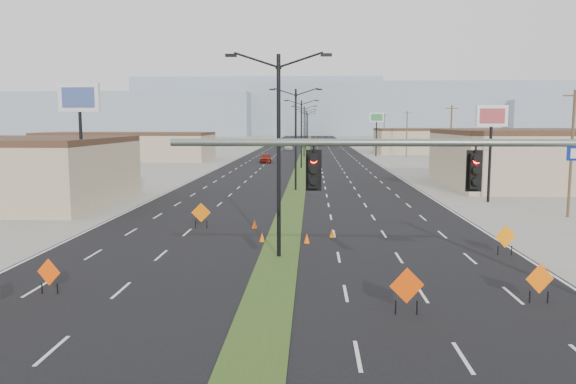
{
  "coord_description": "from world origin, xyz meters",
  "views": [
    {
      "loc": [
        1.66,
        -15.56,
        6.71
      ],
      "look_at": [
        0.42,
        12.83,
        3.2
      ],
      "focal_mm": 35.0,
      "sensor_mm": 36.0,
      "label": 1
    }
  ],
  "objects_px": {
    "car_left": "(266,158)",
    "pole_sign_east_near": "(491,124)",
    "streetlight_6": "(308,127)",
    "cone_3": "(254,224)",
    "construction_sign_3": "(407,287)",
    "streetlight_2": "(301,132)",
    "car_mid": "(315,152)",
    "construction_sign_2": "(201,213)",
    "streetlight_4": "(306,128)",
    "pole_sign_east_far": "(377,121)",
    "signal_mast": "(535,185)",
    "cone_2": "(332,233)",
    "pole_sign_west": "(79,107)",
    "streetlight_0": "(279,149)",
    "streetlight_3": "(304,129)",
    "streetlight_5": "(307,127)",
    "streetlight_1": "(296,136)",
    "construction_sign_4": "(540,280)",
    "cone_0": "(307,238)",
    "cone_1": "(262,237)",
    "construction_sign_1": "(49,274)",
    "car_far": "(289,148)",
    "construction_sign_5": "(505,238)"
  },
  "relations": [
    {
      "from": "streetlight_6",
      "to": "construction_sign_4",
      "type": "bearing_deg",
      "value": -86.68
    },
    {
      "from": "streetlight_3",
      "to": "car_mid",
      "type": "relative_size",
      "value": 2.51
    },
    {
      "from": "streetlight_5",
      "to": "pole_sign_east_near",
      "type": "height_order",
      "value": "streetlight_5"
    },
    {
      "from": "cone_1",
      "to": "pole_sign_east_near",
      "type": "xyz_separation_m",
      "value": [
        17.84,
        16.96,
        6.32
      ]
    },
    {
      "from": "streetlight_5",
      "to": "cone_1",
      "type": "height_order",
      "value": "streetlight_5"
    },
    {
      "from": "signal_mast",
      "to": "pole_sign_west",
      "type": "height_order",
      "value": "pole_sign_west"
    },
    {
      "from": "streetlight_3",
      "to": "cone_0",
      "type": "height_order",
      "value": "streetlight_3"
    },
    {
      "from": "streetlight_0",
      "to": "car_mid",
      "type": "relative_size",
      "value": 2.51
    },
    {
      "from": "streetlight_0",
      "to": "construction_sign_4",
      "type": "distance_m",
      "value": 13.06
    },
    {
      "from": "streetlight_4",
      "to": "cone_2",
      "type": "distance_m",
      "value": 107.24
    },
    {
      "from": "construction_sign_5",
      "to": "cone_0",
      "type": "xyz_separation_m",
      "value": [
        -10.11,
        2.4,
        -0.63
      ]
    },
    {
      "from": "construction_sign_2",
      "to": "streetlight_2",
      "type": "bearing_deg",
      "value": 81.57
    },
    {
      "from": "streetlight_5",
      "to": "car_left",
      "type": "bearing_deg",
      "value": -94.91
    },
    {
      "from": "streetlight_0",
      "to": "car_mid",
      "type": "height_order",
      "value": "streetlight_0"
    },
    {
      "from": "streetlight_5",
      "to": "cone_2",
      "type": "bearing_deg",
      "value": -88.8
    },
    {
      "from": "car_left",
      "to": "pole_sign_east_near",
      "type": "distance_m",
      "value": 52.3
    },
    {
      "from": "signal_mast",
      "to": "cone_3",
      "type": "bearing_deg",
      "value": 121.0
    },
    {
      "from": "car_far",
      "to": "pole_sign_east_near",
      "type": "bearing_deg",
      "value": -74.12
    },
    {
      "from": "streetlight_2",
      "to": "car_left",
      "type": "relative_size",
      "value": 2.19
    },
    {
      "from": "signal_mast",
      "to": "streetlight_2",
      "type": "bearing_deg",
      "value": 97.39
    },
    {
      "from": "streetlight_0",
      "to": "construction_sign_3",
      "type": "bearing_deg",
      "value": -59.22
    },
    {
      "from": "construction_sign_4",
      "to": "cone_0",
      "type": "distance_m",
      "value": 13.42
    },
    {
      "from": "streetlight_6",
      "to": "cone_3",
      "type": "distance_m",
      "value": 160.5
    },
    {
      "from": "streetlight_3",
      "to": "car_mid",
      "type": "height_order",
      "value": "streetlight_3"
    },
    {
      "from": "streetlight_0",
      "to": "streetlight_2",
      "type": "bearing_deg",
      "value": 90.0
    },
    {
      "from": "streetlight_1",
      "to": "pole_sign_east_far",
      "type": "relative_size",
      "value": 1.15
    },
    {
      "from": "pole_sign_west",
      "to": "pole_sign_east_near",
      "type": "distance_m",
      "value": 32.96
    },
    {
      "from": "cone_2",
      "to": "pole_sign_west",
      "type": "bearing_deg",
      "value": 155.19
    },
    {
      "from": "pole_sign_east_near",
      "to": "streetlight_5",
      "type": "bearing_deg",
      "value": 91.98
    },
    {
      "from": "construction_sign_2",
      "to": "construction_sign_5",
      "type": "height_order",
      "value": "construction_sign_2"
    },
    {
      "from": "construction_sign_3",
      "to": "cone_3",
      "type": "distance_m",
      "value": 17.44
    },
    {
      "from": "pole_sign_east_near",
      "to": "car_far",
      "type": "bearing_deg",
      "value": 97.11
    },
    {
      "from": "cone_1",
      "to": "cone_2",
      "type": "relative_size",
      "value": 1.02
    },
    {
      "from": "signal_mast",
      "to": "car_mid",
      "type": "relative_size",
      "value": 4.09
    },
    {
      "from": "streetlight_3",
      "to": "pole_sign_east_near",
      "type": "height_order",
      "value": "streetlight_3"
    },
    {
      "from": "streetlight_0",
      "to": "cone_2",
      "type": "xyz_separation_m",
      "value": [
        2.84,
        4.92,
        -5.15
      ]
    },
    {
      "from": "streetlight_2",
      "to": "construction_sign_4",
      "type": "relative_size",
      "value": 6.6
    },
    {
      "from": "streetlight_2",
      "to": "streetlight_3",
      "type": "height_order",
      "value": "same"
    },
    {
      "from": "streetlight_6",
      "to": "pole_sign_west",
      "type": "height_order",
      "value": "streetlight_6"
    },
    {
      "from": "construction_sign_3",
      "to": "cone_2",
      "type": "bearing_deg",
      "value": 85.34
    },
    {
      "from": "car_far",
      "to": "car_mid",
      "type": "bearing_deg",
      "value": -69.96
    },
    {
      "from": "streetlight_3",
      "to": "cone_2",
      "type": "bearing_deg",
      "value": -87.94
    },
    {
      "from": "streetlight_5",
      "to": "cone_3",
      "type": "relative_size",
      "value": 17.7
    },
    {
      "from": "cone_2",
      "to": "pole_sign_east_far",
      "type": "xyz_separation_m",
      "value": [
        11.55,
        80.58,
        6.82
      ]
    },
    {
      "from": "construction_sign_3",
      "to": "streetlight_2",
      "type": "bearing_deg",
      "value": 80.61
    },
    {
      "from": "construction_sign_1",
      "to": "cone_2",
      "type": "height_order",
      "value": "construction_sign_1"
    },
    {
      "from": "car_mid",
      "to": "construction_sign_2",
      "type": "xyz_separation_m",
      "value": [
        -7.53,
        -82.57,
        0.31
      ]
    },
    {
      "from": "streetlight_4",
      "to": "pole_sign_east_far",
      "type": "distance_m",
      "value": 30.2
    },
    {
      "from": "construction_sign_5",
      "to": "streetlight_4",
      "type": "bearing_deg",
      "value": 79.85
    },
    {
      "from": "construction_sign_2",
      "to": "streetlight_3",
      "type": "bearing_deg",
      "value": 83.89
    }
  ]
}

